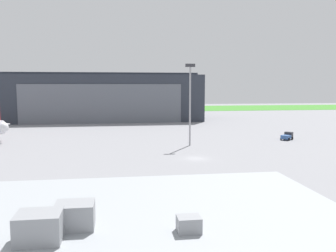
% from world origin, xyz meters
% --- Properties ---
extents(ground_plane, '(440.00, 440.00, 0.00)m').
position_xyz_m(ground_plane, '(0.00, 0.00, 0.00)').
color(ground_plane, gray).
extents(grass_field_strip, '(440.00, 56.00, 0.08)m').
position_xyz_m(grass_field_strip, '(0.00, 165.64, 0.04)').
color(grass_field_strip, '#40882E').
rests_on(grass_field_strip, ground_plane).
extents(maintenance_hangar, '(84.62, 35.79, 20.89)m').
position_xyz_m(maintenance_hangar, '(-21.80, 91.88, 9.99)').
color(maintenance_hangar, '#2D333D').
rests_on(maintenance_hangar, ground_plane).
extents(pushback_tractor, '(4.29, 4.10, 2.12)m').
position_xyz_m(pushback_tractor, '(31.22, 22.01, 1.02)').
color(pushback_tractor, '#2D2D33').
rests_on(pushback_tractor, ground_plane).
extents(apron_light_mast, '(2.40, 0.50, 20.50)m').
position_xyz_m(apron_light_mast, '(2.17, 16.40, 11.91)').
color(apron_light_mast, '#99999E').
rests_on(apron_light_mast, ground_plane).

